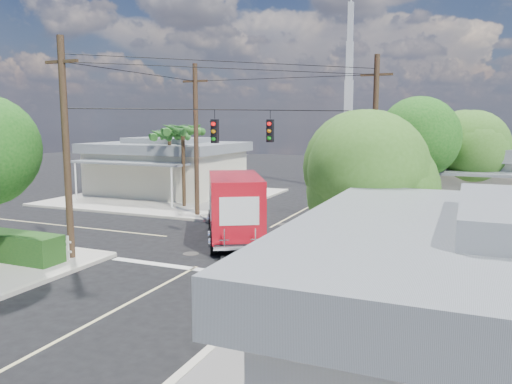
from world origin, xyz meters
The scene contains 16 objects.
ground centered at (0.00, 0.00, 0.00)m, with size 120.00×120.00×0.00m, color black.
sidewalk_ne centered at (10.88, 10.88, 0.07)m, with size 14.12×14.12×0.14m.
sidewalk_nw centered at (-10.88, 10.88, 0.07)m, with size 14.12×14.12×0.14m.
road_markings centered at (0.00, -1.47, 0.01)m, with size 32.00×32.00×0.01m.
building_nw centered at (-12.00, 12.46, 2.22)m, with size 10.80×10.20×4.30m.
radio_tower centered at (0.50, 20.00, 5.64)m, with size 0.80×0.80×17.00m.
tree_ne_front centered at (7.21, 6.76, 4.77)m, with size 4.21×4.14×6.66m.
tree_ne_back centered at (9.81, 8.96, 4.19)m, with size 3.77×3.66×5.82m.
tree_se centered at (7.01, -7.24, 4.04)m, with size 3.67×3.54×5.62m.
palm_nw_front centered at (-7.50, 7.50, 5.04)m, with size 3.01×3.08×5.59m.
palm_nw_back centered at (-9.50, 9.00, 4.67)m, with size 3.01×3.08×5.19m.
utility_poles centered at (-1.58, 1.60, 4.67)m, with size 12.00×10.68×9.00m.
picket_fence centered at (-7.80, -5.60, 0.68)m, with size 5.94×0.06×1.00m.
vending_boxes centered at (6.50, 6.20, 0.69)m, with size 1.90×0.50×1.10m.
delivery_truck centered at (-0.57, 0.67, 1.63)m, with size 5.48×7.51×3.20m.
parked_car centered at (11.53, 2.70, 0.83)m, with size 2.75×5.96×1.66m, color silver.
Camera 1 is at (9.60, -20.62, 5.69)m, focal length 35.00 mm.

